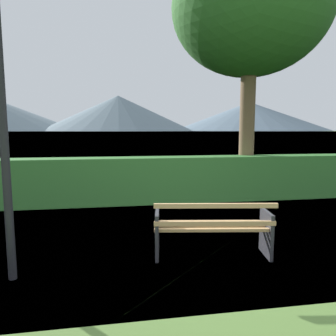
# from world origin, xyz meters

# --- Properties ---
(ground_plane) EXTENTS (1400.00, 1400.00, 0.00)m
(ground_plane) POSITION_xyz_m (0.00, 0.00, 0.00)
(ground_plane) COLOR #567A38
(water_surface) EXTENTS (620.00, 620.00, 0.00)m
(water_surface) POSITION_xyz_m (0.00, 308.54, 0.00)
(water_surface) COLOR #7A99A8
(water_surface) RESTS_ON ground_plane
(park_bench) EXTENTS (1.77, 0.81, 0.87)m
(park_bench) POSITION_xyz_m (-0.01, -0.06, 0.43)
(park_bench) COLOR tan
(park_bench) RESTS_ON ground_plane
(hedge_row) EXTENTS (10.66, 0.69, 1.18)m
(hedge_row) POSITION_xyz_m (0.00, 3.56, 0.59)
(hedge_row) COLOR #387A33
(hedge_row) RESTS_ON ground_plane
(tree_near_bench) EXTENTS (4.22, 4.22, 6.90)m
(tree_near_bench) POSITION_xyz_m (2.20, 3.91, 5.07)
(tree_near_bench) COLOR brown
(tree_near_bench) RESTS_ON ground_plane
(distant_hills) EXTENTS (857.67, 381.07, 73.93)m
(distant_hills) POSITION_xyz_m (-73.72, 579.09, 33.43)
(distant_hills) COLOR slate
(distant_hills) RESTS_ON ground_plane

